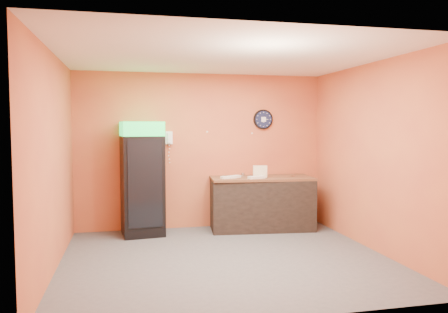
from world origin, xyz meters
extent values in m
plane|color=#47474C|center=(0.00, 0.00, 0.00)|extent=(4.50, 4.50, 0.00)
cube|color=#CD6939|center=(0.00, 2.00, 1.40)|extent=(4.50, 0.02, 2.80)
cube|color=#CD6939|center=(-2.25, 0.00, 1.40)|extent=(0.02, 4.00, 2.80)
cube|color=#CD6939|center=(2.25, 0.00, 1.40)|extent=(0.02, 4.00, 2.80)
cube|color=white|center=(0.00, 0.00, 2.80)|extent=(4.50, 4.00, 0.02)
cube|color=black|center=(-1.09, 1.65, 0.84)|extent=(0.74, 0.74, 1.69)
cube|color=green|center=(-1.09, 1.65, 1.81)|extent=(0.74, 0.74, 0.24)
cube|color=black|center=(-1.13, 1.31, 0.92)|extent=(0.56, 0.08, 1.45)
cube|color=black|center=(1.02, 1.60, 0.45)|extent=(1.88, 0.99, 0.90)
cylinder|color=black|center=(1.16, 1.98, 1.98)|extent=(0.37, 0.05, 0.37)
cylinder|color=#0F1433|center=(1.16, 1.95, 1.98)|extent=(0.32, 0.01, 0.32)
cube|color=white|center=(1.16, 1.94, 1.98)|extent=(0.09, 0.00, 0.09)
cube|color=white|center=(-0.60, 1.96, 1.64)|extent=(0.12, 0.07, 0.23)
cube|color=white|center=(-0.60, 1.91, 1.64)|extent=(0.05, 0.04, 0.18)
cube|color=brown|center=(1.02, 1.60, 0.92)|extent=(1.88, 0.97, 0.04)
cube|color=#F3E9BD|center=(0.97, 1.53, 0.97)|extent=(0.26, 0.14, 0.05)
cube|color=#F3E9BD|center=(0.97, 1.53, 1.02)|extent=(0.26, 0.14, 0.05)
cube|color=#F3E9BD|center=(0.97, 1.53, 1.07)|extent=(0.26, 0.14, 0.05)
cube|color=#F3E9BD|center=(0.97, 1.53, 1.13)|extent=(0.26, 0.14, 0.05)
cube|color=silver|center=(0.39, 1.52, 0.96)|extent=(0.29, 0.18, 0.04)
cube|color=silver|center=(0.86, 1.39, 0.96)|extent=(0.31, 0.18, 0.04)
cube|color=silver|center=(0.50, 1.58, 0.96)|extent=(0.29, 0.24, 0.04)
cylinder|color=silver|center=(0.71, 1.76, 0.97)|extent=(0.06, 0.06, 0.06)
camera|label=1|loc=(-1.32, -5.85, 1.85)|focal=35.00mm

